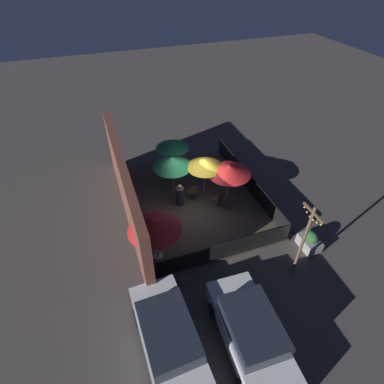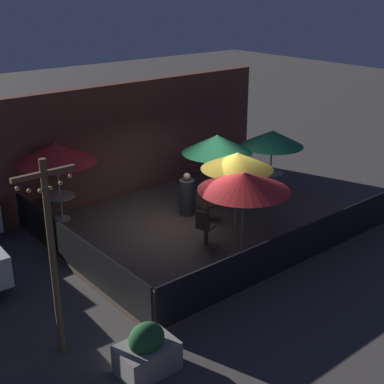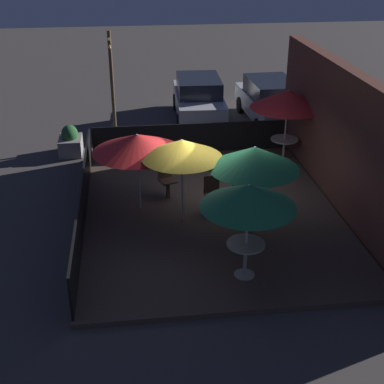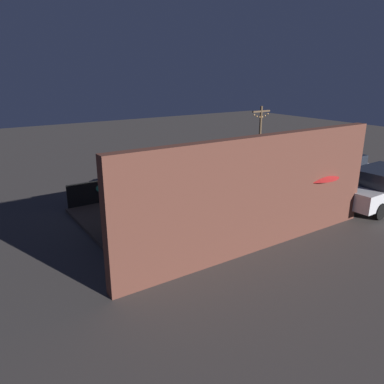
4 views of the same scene
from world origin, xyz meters
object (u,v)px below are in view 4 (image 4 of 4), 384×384
patio_chair_0 (199,189)px  parked_car_1 (380,187)px  dining_table_0 (303,204)px  patio_chair_1 (194,200)px  patron_0 (207,205)px  parked_car_0 (336,171)px  patio_umbrella_4 (180,174)px  planter_box (227,169)px  patio_umbrella_0 (307,167)px  patio_umbrella_1 (125,179)px  patio_umbrella_3 (174,162)px  dining_table_1 (127,215)px  patio_umbrella_2 (177,158)px  light_post (260,139)px

patio_chair_0 → parked_car_1: size_ratio=0.22×
dining_table_0 → patio_chair_1: patio_chair_1 is taller
patron_0 → parked_car_0: (-7.56, -0.04, 0.18)m
patron_0 → patio_chair_0: bearing=-122.1°
patio_umbrella_4 → planter_box: (-5.79, -4.63, -1.59)m
patio_umbrella_4 → dining_table_0: bearing=154.4°
patron_0 → patio_chair_1: bearing=-91.2°
patio_umbrella_0 → patio_chair_0: bearing=-61.5°
planter_box → patio_chair_0: bearing=36.8°
patio_umbrella_1 → patio_umbrella_4: patio_umbrella_4 is taller
patio_umbrella_3 → dining_table_1: patio_umbrella_3 is taller
patio_umbrella_3 → patron_0: bearing=106.3°
patio_umbrella_2 → parked_car_1: 8.36m
light_post → patio_umbrella_3: bearing=15.4°
patio_umbrella_4 → dining_table_0: patio_umbrella_4 is taller
dining_table_1 → patio_chair_0: size_ratio=0.82×
patio_chair_1 → parked_car_0: (-7.62, 0.69, 0.21)m
parked_car_0 → patio_chair_0: bearing=-12.3°
patio_chair_0 → light_post: light_post is taller
patio_umbrella_1 → patio_umbrella_4: 1.84m
patio_umbrella_1 → dining_table_1: size_ratio=2.67×
patron_0 → parked_car_0: bearing=174.4°
patio_umbrella_3 → patio_chair_0: (-1.33, -0.27, -1.37)m
patio_umbrella_1 → patron_0: size_ratio=1.67×
planter_box → parked_car_1: (-2.21, 7.17, 0.44)m
patio_umbrella_4 → parked_car_1: size_ratio=0.49×
patio_umbrella_3 → patio_chair_1: patio_umbrella_3 is taller
patio_umbrella_2 → patio_chair_1: 2.24m
patio_chair_1 → planter_box: size_ratio=0.92×
patio_umbrella_2 → patio_umbrella_0: bearing=120.3°
dining_table_1 → light_post: light_post is taller
patio_umbrella_4 → planter_box: size_ratio=2.10×
patio_umbrella_2 → parked_car_0: size_ratio=0.53×
patio_umbrella_1 → dining_table_1: patio_umbrella_1 is taller
patio_umbrella_2 → planter_box: size_ratio=2.20×
patron_0 → patio_umbrella_1: bearing=-15.9°
patio_umbrella_0 → patio_umbrella_4: patio_umbrella_0 is taller
parked_car_1 → parked_car_0: bearing=-107.0°
patio_umbrella_1 → light_post: (-8.46, -2.67, 0.12)m
patio_umbrella_0 → parked_car_1: patio_umbrella_0 is taller
parked_car_1 → patron_0: bearing=-22.2°
patio_umbrella_4 → patron_0: (-1.14, -0.02, -1.33)m
patio_umbrella_3 → dining_table_0: size_ratio=2.51×
patio_umbrella_2 → patio_chair_0: patio_umbrella_2 is taller
patio_umbrella_0 → parked_car_0: (-4.62, -2.01, -1.23)m
patio_umbrella_2 → light_post: light_post is taller
patio_umbrella_0 → patio_umbrella_3: (3.38, -3.50, -0.06)m
patio_chair_1 → light_post: light_post is taller
patio_umbrella_3 → parked_car_1: size_ratio=0.48×
patio_umbrella_0 → patio_umbrella_1: 6.35m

